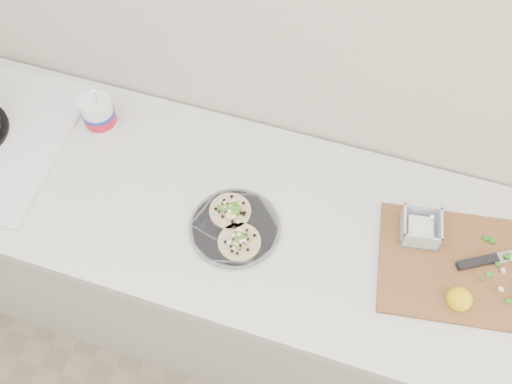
% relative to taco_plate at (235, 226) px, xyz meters
% --- Properties ---
extents(counter, '(2.44, 0.66, 0.90)m').
position_rel_taco_plate_xyz_m(counter, '(-0.25, 0.08, -0.47)').
color(counter, silver).
rests_on(counter, ground).
extents(taco_plate, '(0.26, 0.26, 0.04)m').
position_rel_taco_plate_xyz_m(taco_plate, '(0.00, 0.00, 0.00)').
color(taco_plate, '#5C5D64').
rests_on(taco_plate, counter).
extents(tub, '(0.10, 0.10, 0.22)m').
position_rel_taco_plate_xyz_m(tub, '(-0.52, 0.22, 0.05)').
color(tub, white).
rests_on(tub, counter).
extents(cutboard, '(0.52, 0.40, 0.07)m').
position_rel_taco_plate_xyz_m(cutboard, '(0.63, 0.09, 0.00)').
color(cutboard, brown).
rests_on(cutboard, counter).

